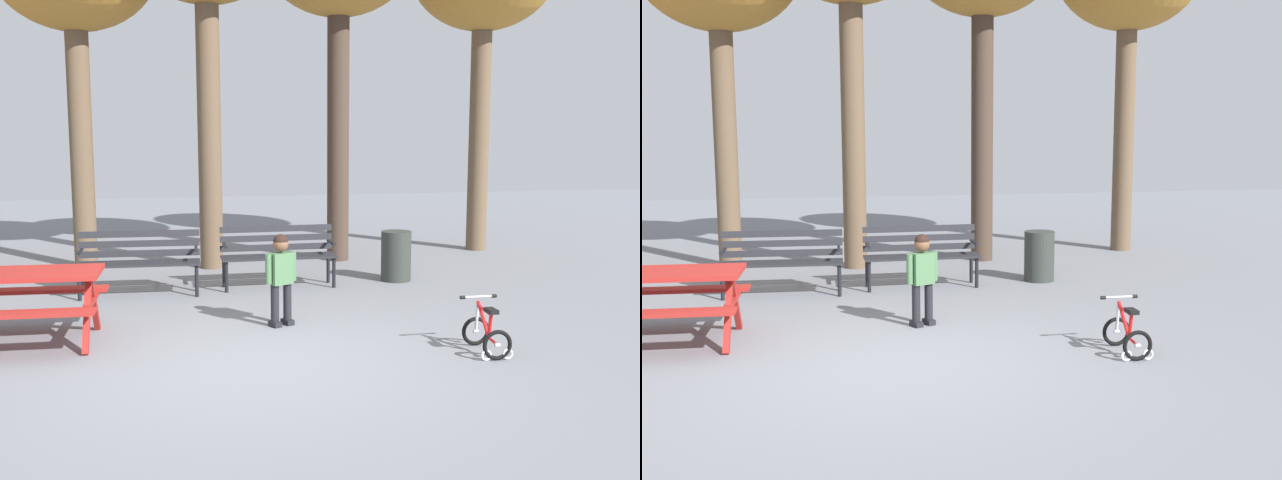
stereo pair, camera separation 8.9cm
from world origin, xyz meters
TOP-DOWN VIEW (x-y plane):
  - ground at (0.00, 0.00)m, footprint 36.00×36.00m
  - picnic_table at (-2.28, 1.14)m, footprint 1.87×1.44m
  - park_bench_far_left at (-1.04, 3.32)m, footprint 1.62×0.54m
  - park_bench_left at (0.86, 3.45)m, footprint 1.60×0.46m
  - child_standing at (0.54, 1.31)m, footprint 0.37×0.25m
  - kids_bicycle at (2.36, -0.17)m, footprint 0.39×0.56m
  - trash_bin at (2.61, 3.50)m, footprint 0.44×0.44m

SIDE VIEW (x-z plane):
  - ground at x=0.00m, z-range 0.00..0.00m
  - kids_bicycle at x=2.36m, z-range -0.07..0.47m
  - trash_bin at x=2.61m, z-range 0.00..0.73m
  - park_bench_far_left at x=-1.04m, z-range 0.08..0.94m
  - park_bench_left at x=0.86m, z-range 0.08..0.94m
  - picnic_table at x=-2.28m, z-range 0.20..0.99m
  - child_standing at x=0.54m, z-range 0.09..1.14m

